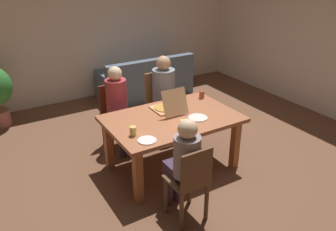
{
  "coord_description": "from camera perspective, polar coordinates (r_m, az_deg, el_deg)",
  "views": [
    {
      "loc": [
        -2.08,
        -3.35,
        2.59
      ],
      "look_at": [
        0.0,
        0.1,
        0.72
      ],
      "focal_mm": 36.56,
      "sensor_mm": 36.0,
      "label": 1
    }
  ],
  "objects": [
    {
      "name": "chair_2",
      "position": [
        5.08,
        -8.74,
        0.24
      ],
      "size": [
        0.41,
        0.4,
        0.93
      ],
      "color": "brown",
      "rests_on": "ground"
    },
    {
      "name": "couch",
      "position": [
        6.96,
        -3.7,
        5.57
      ],
      "size": [
        1.87,
        0.78,
        0.82
      ],
      "color": "slate",
      "rests_on": "ground"
    },
    {
      "name": "chair_1",
      "position": [
        3.6,
        3.7,
        -11.13
      ],
      "size": [
        0.38,
        0.38,
        0.9
      ],
      "color": "brown",
      "rests_on": "ground"
    },
    {
      "name": "side_wall_right",
      "position": [
        6.96,
        20.55,
        13.63
      ],
      "size": [
        0.12,
        5.29,
        2.82
      ],
      "primitive_type": "cube",
      "color": "#F1DCCB",
      "rests_on": "ground"
    },
    {
      "name": "person_2",
      "position": [
        4.87,
        -8.27,
        2.07
      ],
      "size": [
        0.3,
        0.5,
        1.24
      ],
      "color": "#312C4D",
      "rests_on": "ground"
    },
    {
      "name": "drinking_glass_0",
      "position": [
        4.96,
        5.64,
        3.5
      ],
      "size": [
        0.07,
        0.07,
        0.11
      ],
      "primitive_type": "cylinder",
      "color": "#B24431",
      "rests_on": "dining_table"
    },
    {
      "name": "person_0",
      "position": [
        5.2,
        -0.47,
        4.2
      ],
      "size": [
        0.34,
        0.53,
        1.28
      ],
      "color": "#3D2F37",
      "rests_on": "ground"
    },
    {
      "name": "plate_1",
      "position": [
        3.81,
        -3.52,
        -4.15
      ],
      "size": [
        0.21,
        0.21,
        0.01
      ],
      "color": "white",
      "rests_on": "dining_table"
    },
    {
      "name": "pizza_box_0",
      "position": [
        4.53,
        -0.07,
        1.42
      ],
      "size": [
        0.35,
        0.47,
        0.35
      ],
      "color": "tan",
      "rests_on": "dining_table"
    },
    {
      "name": "drinking_glass_2",
      "position": [
        4.01,
        2.49,
        -1.65
      ],
      "size": [
        0.07,
        0.07,
        0.13
      ],
      "primitive_type": "cylinder",
      "color": "#E1CA5D",
      "rests_on": "dining_table"
    },
    {
      "name": "drinking_glass_1",
      "position": [
        3.92,
        -5.87,
        -2.6
      ],
      "size": [
        0.08,
        0.08,
        0.11
      ],
      "primitive_type": "cylinder",
      "color": "#DEC860",
      "rests_on": "dining_table"
    },
    {
      "name": "chair_0",
      "position": [
        5.39,
        -1.24,
        2.55
      ],
      "size": [
        0.46,
        0.42,
        0.98
      ],
      "color": "olive",
      "rests_on": "ground"
    },
    {
      "name": "ground_plane",
      "position": [
        4.72,
        0.63,
        -8.41
      ],
      "size": [
        20.0,
        20.0,
        0.0
      ],
      "primitive_type": "plane",
      "color": "brown"
    },
    {
      "name": "dining_table",
      "position": [
        4.4,
        0.67,
        -1.5
      ],
      "size": [
        1.67,
        1.1,
        0.74
      ],
      "color": "#A55E3D",
      "rests_on": "ground"
    },
    {
      "name": "plate_0",
      "position": [
        4.35,
        5.0,
        -0.36
      ],
      "size": [
        0.24,
        0.24,
        0.01
      ],
      "color": "white",
      "rests_on": "dining_table"
    },
    {
      "name": "back_wall",
      "position": [
        6.89,
        -13.49,
        14.38
      ],
      "size": [
        6.56,
        0.12,
        2.82
      ],
      "primitive_type": "cube",
      "color": "silver",
      "rests_on": "ground"
    },
    {
      "name": "person_1",
      "position": [
        3.57,
        2.58,
        -7.33
      ],
      "size": [
        0.28,
        0.47,
        1.17
      ],
      "color": "#412E46",
      "rests_on": "ground"
    }
  ]
}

